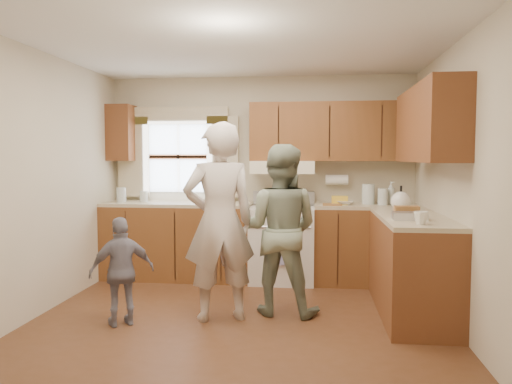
# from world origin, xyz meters

# --- Properties ---
(room) EXTENTS (3.80, 3.80, 3.80)m
(room) POSITION_xyz_m (0.00, 0.00, 1.25)
(room) COLOR #512F19
(room) RESTS_ON ground
(kitchen_fixtures) EXTENTS (3.80, 2.25, 2.15)m
(kitchen_fixtures) POSITION_xyz_m (0.61, 1.08, 0.84)
(kitchen_fixtures) COLOR #482A0F
(kitchen_fixtures) RESTS_ON ground
(stove) EXTENTS (0.76, 0.67, 1.07)m
(stove) POSITION_xyz_m (0.30, 1.44, 0.47)
(stove) COLOR silver
(stove) RESTS_ON ground
(woman_left) EXTENTS (0.77, 0.64, 1.81)m
(woman_left) POSITION_xyz_m (-0.19, -0.06, 0.91)
(woman_left) COLOR beige
(woman_left) RESTS_ON ground
(woman_right) EXTENTS (0.87, 0.73, 1.62)m
(woman_right) POSITION_xyz_m (0.35, 0.20, 0.81)
(woman_right) COLOR #233B25
(woman_right) RESTS_ON ground
(child) EXTENTS (0.61, 0.50, 0.97)m
(child) POSITION_xyz_m (-1.02, -0.31, 0.48)
(child) COLOR gray
(child) RESTS_ON ground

